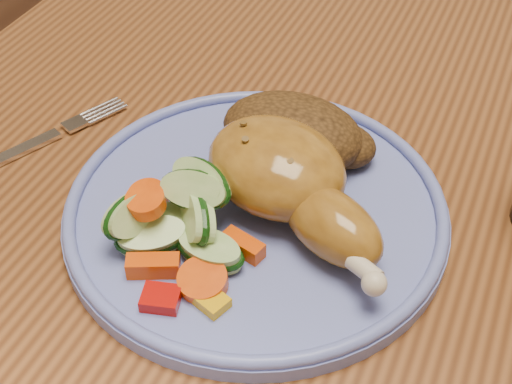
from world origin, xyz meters
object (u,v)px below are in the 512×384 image
(dining_table, at_px, (388,254))
(fork, at_px, (30,146))
(plate, at_px, (256,212))
(chair_far, at_px, (480,63))

(dining_table, xyz_separation_m, fork, (-0.30, -0.08, 0.09))
(dining_table, relative_size, plate, 4.81)
(chair_far, distance_m, fork, 0.81)
(chair_far, height_order, plate, chair_far)
(chair_far, bearing_deg, fork, -113.17)
(dining_table, distance_m, plate, 0.15)
(plate, bearing_deg, dining_table, 41.20)
(plate, bearing_deg, fork, -179.67)
(plate, xyz_separation_m, fork, (-0.21, -0.00, -0.00))
(plate, height_order, fork, plate)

